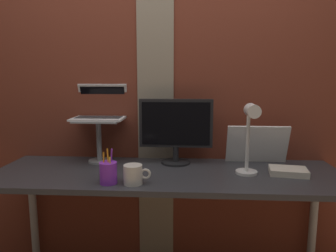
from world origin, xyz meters
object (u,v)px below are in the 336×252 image
Objects in this scene: whiteboard_panel at (257,144)px; desk_lamp at (250,132)px; laptop at (101,109)px; coffee_mug at (133,174)px; monitor at (176,127)px; pen_cup at (108,173)px.

desk_lamp is at bearing -110.38° from whiteboard_panel.
laptop is 0.80× the size of desk_lamp.
desk_lamp is 0.65m from coffee_mug.
laptop is (-0.49, 0.07, 0.10)m from monitor.
pen_cup is (0.16, -0.47, -0.28)m from laptop.
monitor is 0.50m from laptop.
laptop reaches higher than desk_lamp.
whiteboard_panel reaches higher than pen_cup.
monitor is at bearing 63.22° from coffee_mug.
laptop is 1.02m from whiteboard_panel.
pen_cup is at bearing -71.23° from laptop.
desk_lamp is at bearing -19.35° from laptop.
coffee_mug is (-0.60, -0.15, -0.20)m from desk_lamp.
whiteboard_panel is at bearing -2.00° from laptop.
coffee_mug is (-0.20, -0.39, -0.18)m from monitor.
monitor is 1.20× the size of whiteboard_panel.
desk_lamp is at bearing -30.64° from monitor.
laptop reaches higher than whiteboard_panel.
desk_lamp is at bearing 14.40° from coffee_mug.
desk_lamp reaches higher than whiteboard_panel.
pen_cup is (-0.73, -0.15, -0.19)m from desk_lamp.
coffee_mug is (-0.70, -0.43, -0.07)m from whiteboard_panel.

